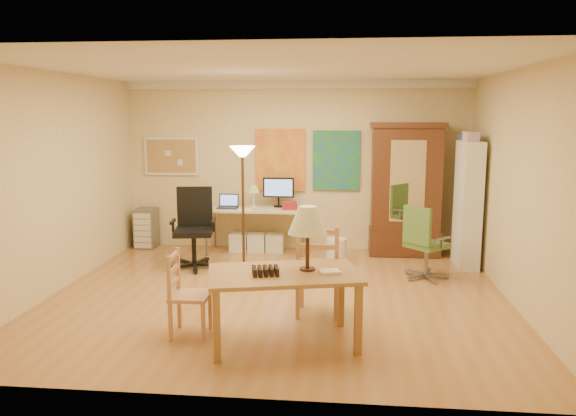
# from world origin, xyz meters

# --- Properties ---
(floor) EXTENTS (5.50, 5.50, 0.00)m
(floor) POSITION_xyz_m (0.00, 0.00, 0.00)
(floor) COLOR #AA6F3C
(floor) RESTS_ON ground
(crown_molding) EXTENTS (5.50, 0.08, 0.12)m
(crown_molding) POSITION_xyz_m (0.00, 2.46, 2.64)
(crown_molding) COLOR white
(crown_molding) RESTS_ON floor
(corkboard) EXTENTS (0.90, 0.04, 0.62)m
(corkboard) POSITION_xyz_m (-2.05, 2.47, 1.50)
(corkboard) COLOR tan
(corkboard) RESTS_ON floor
(art_panel_left) EXTENTS (0.80, 0.04, 1.00)m
(art_panel_left) POSITION_xyz_m (-0.25, 2.47, 1.45)
(art_panel_left) COLOR yellow
(art_panel_left) RESTS_ON floor
(art_panel_right) EXTENTS (0.75, 0.04, 0.95)m
(art_panel_right) POSITION_xyz_m (0.65, 2.47, 1.45)
(art_panel_right) COLOR #23628E
(art_panel_right) RESTS_ON floor
(dining_table) EXTENTS (1.57, 1.15, 1.33)m
(dining_table) POSITION_xyz_m (0.30, -1.37, 0.84)
(dining_table) COLOR brown
(dining_table) RESTS_ON floor
(ladder_chair_back) EXTENTS (0.49, 0.47, 1.03)m
(ladder_chair_back) POSITION_xyz_m (0.52, -0.61, 0.48)
(ladder_chair_back) COLOR tan
(ladder_chair_back) RESTS_ON floor
(ladder_chair_left) EXTENTS (0.39, 0.41, 0.85)m
(ladder_chair_left) POSITION_xyz_m (-0.75, -1.29, 0.40)
(ladder_chair_left) COLOR tan
(ladder_chair_left) RESTS_ON floor
(torchiere_lamp) EXTENTS (0.33, 0.33, 1.79)m
(torchiere_lamp) POSITION_xyz_m (-0.49, 0.41, 1.44)
(torchiere_lamp) COLOR #462C1C
(torchiere_lamp) RESTS_ON floor
(computer_desk) EXTENTS (1.57, 0.69, 1.19)m
(computer_desk) POSITION_xyz_m (-0.57, 2.16, 0.44)
(computer_desk) COLOR beige
(computer_desk) RESTS_ON floor
(office_chair_black) EXTENTS (0.71, 0.71, 1.15)m
(office_chair_black) POSITION_xyz_m (-1.35, 1.16, 0.31)
(office_chair_black) COLOR black
(office_chair_black) RESTS_ON floor
(office_chair_green) EXTENTS (0.64, 0.64, 1.00)m
(office_chair_green) POSITION_xyz_m (1.86, 0.91, 0.27)
(office_chair_green) COLOR slate
(office_chair_green) RESTS_ON floor
(drawer_cart) EXTENTS (0.32, 0.39, 0.65)m
(drawer_cart) POSITION_xyz_m (-2.46, 2.28, 0.32)
(drawer_cart) COLOR slate
(drawer_cart) RESTS_ON floor
(armoire) EXTENTS (1.12, 0.53, 2.06)m
(armoire) POSITION_xyz_m (1.73, 2.24, 0.89)
(armoire) COLOR #3C1910
(armoire) RESTS_ON floor
(bookshelf) EXTENTS (0.27, 0.72, 1.81)m
(bookshelf) POSITION_xyz_m (2.55, 1.64, 0.90)
(bookshelf) COLOR white
(bookshelf) RESTS_ON floor
(wastebin) EXTENTS (0.30, 0.30, 0.38)m
(wastebin) POSITION_xyz_m (0.68, 1.56, 0.19)
(wastebin) COLOR silver
(wastebin) RESTS_ON floor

